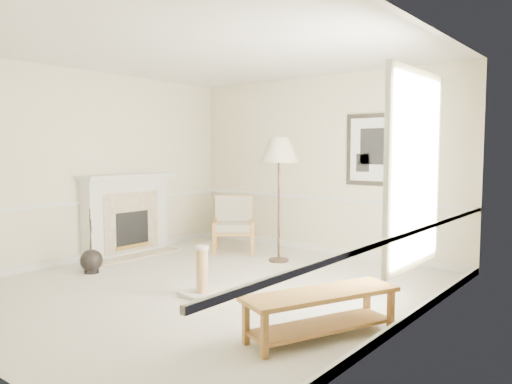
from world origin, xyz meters
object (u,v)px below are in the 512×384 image
(floor_vase, at_px, (91,261))
(armchair, at_px, (234,222))
(bench, at_px, (321,307))
(scratching_post, at_px, (202,281))
(floor_lamp, at_px, (279,153))

(floor_vase, distance_m, armchair, 2.47)
(floor_vase, bearing_deg, bench, -1.41)
(floor_vase, xyz_separation_m, scratching_post, (1.98, 0.15, 0.02))
(floor_lamp, distance_m, bench, 3.40)
(armchair, bearing_deg, floor_vase, -142.61)
(floor_vase, height_order, scratching_post, floor_vase)
(bench, bearing_deg, floor_lamp, 132.68)
(floor_lamp, height_order, scratching_post, floor_lamp)
(scratching_post, bearing_deg, floor_vase, -175.66)
(armchair, distance_m, floor_lamp, 1.58)
(bench, distance_m, scratching_post, 1.75)
(bench, relative_size, scratching_post, 2.57)
(armchair, bearing_deg, floor_lamp, -49.78)
(armchair, xyz_separation_m, floor_lamp, (1.06, -0.18, 1.15))
(floor_lamp, height_order, bench, floor_lamp)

